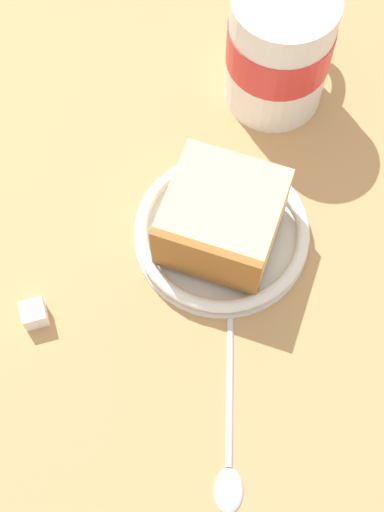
{
  "coord_description": "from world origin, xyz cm",
  "views": [
    {
      "loc": [
        -19.7,
        17.18,
        51.23
      ],
      "look_at": [
        -5.57,
        0.62,
        3.0
      ],
      "focal_mm": 51.62,
      "sensor_mm": 36.0,
      "label": 1
    }
  ],
  "objects_px": {
    "tea_mug": "(279,46)",
    "teaspoon": "(229,452)",
    "small_plate": "(222,232)",
    "sugar_cube": "(34,314)",
    "cake_slice": "(222,219)"
  },
  "relations": [
    {
      "from": "small_plate",
      "to": "teaspoon",
      "type": "distance_m",
      "value": 0.16
    },
    {
      "from": "teaspoon",
      "to": "small_plate",
      "type": "bearing_deg",
      "value": -48.64
    },
    {
      "from": "teaspoon",
      "to": "tea_mug",
      "type": "bearing_deg",
      "value": -57.65
    },
    {
      "from": "sugar_cube",
      "to": "teaspoon",
      "type": "bearing_deg",
      "value": -174.34
    },
    {
      "from": "small_plate",
      "to": "tea_mug",
      "type": "distance_m",
      "value": 0.15
    },
    {
      "from": "tea_mug",
      "to": "sugar_cube",
      "type": "relative_size",
      "value": 6.45
    },
    {
      "from": "cake_slice",
      "to": "tea_mug",
      "type": "xyz_separation_m",
      "value": [
        0.06,
        -0.14,
        0.02
      ]
    },
    {
      "from": "small_plate",
      "to": "tea_mug",
      "type": "relative_size",
      "value": 1.2
    },
    {
      "from": "tea_mug",
      "to": "teaspoon",
      "type": "height_order",
      "value": "tea_mug"
    },
    {
      "from": "tea_mug",
      "to": "teaspoon",
      "type": "distance_m",
      "value": 0.31
    },
    {
      "from": "sugar_cube",
      "to": "cake_slice",
      "type": "bearing_deg",
      "value": -114.64
    },
    {
      "from": "cake_slice",
      "to": "teaspoon",
      "type": "distance_m",
      "value": 0.16
    },
    {
      "from": "tea_mug",
      "to": "sugar_cube",
      "type": "height_order",
      "value": "tea_mug"
    },
    {
      "from": "tea_mug",
      "to": "sugar_cube",
      "type": "xyz_separation_m",
      "value": [
        0.01,
        0.27,
        -0.05
      ]
    },
    {
      "from": "tea_mug",
      "to": "teaspoon",
      "type": "relative_size",
      "value": 0.96
    }
  ]
}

